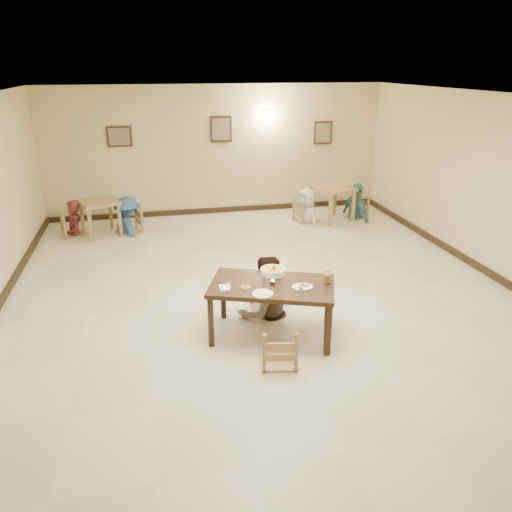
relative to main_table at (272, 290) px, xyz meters
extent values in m
plane|color=beige|center=(0.17, 1.06, -0.67)|extent=(10.00, 10.00, 0.00)
plane|color=white|center=(0.17, 1.06, 2.33)|extent=(10.00, 10.00, 0.00)
plane|color=beige|center=(0.17, 6.06, 0.83)|extent=(10.00, 0.00, 10.00)
plane|color=beige|center=(0.17, -3.94, 0.83)|extent=(10.00, 0.00, 10.00)
plane|color=beige|center=(4.17, 1.06, 0.83)|extent=(0.00, 10.00, 10.00)
cube|color=black|center=(0.17, 6.03, -0.61)|extent=(8.00, 0.06, 0.12)
cube|color=black|center=(4.14, 1.06, -0.61)|extent=(0.06, 10.00, 0.12)
cube|color=#332514|center=(-2.03, 6.02, 1.23)|extent=(0.55, 0.03, 0.45)
cube|color=gray|center=(-2.03, 6.00, 1.23)|extent=(0.45, 0.01, 0.37)
cube|color=#332514|center=(0.27, 6.02, 1.33)|extent=(0.50, 0.03, 0.60)
cube|color=gray|center=(0.27, 6.00, 1.33)|extent=(0.41, 0.01, 0.49)
cube|color=#332514|center=(2.77, 6.02, 1.18)|extent=(0.45, 0.03, 0.55)
cube|color=gray|center=(2.77, 6.00, 1.18)|extent=(0.37, 0.01, 0.45)
cube|color=#FFD88C|center=(1.37, 6.02, 1.63)|extent=(0.16, 0.05, 0.22)
cube|color=#331F12|center=(0.00, 0.00, 0.05)|extent=(1.82, 1.41, 0.06)
cube|color=#331F12|center=(-0.83, -0.11, -0.33)|extent=(0.07, 0.07, 0.69)
cube|color=#331F12|center=(0.56, -0.63, -0.33)|extent=(0.07, 0.07, 0.69)
cube|color=#331F12|center=(-0.56, 0.63, -0.33)|extent=(0.07, 0.07, 0.69)
cube|color=#331F12|center=(0.83, 0.11, -0.33)|extent=(0.07, 0.07, 0.69)
cube|color=tan|center=(0.10, 0.75, -0.27)|extent=(0.41, 0.41, 0.04)
cube|color=tan|center=(-0.08, -0.66, -0.23)|extent=(0.45, 0.45, 0.05)
imported|color=gray|center=(0.06, 0.65, 0.21)|extent=(0.99, 0.85, 1.77)
torus|color=silver|center=(0.01, 0.02, 0.22)|extent=(0.25, 0.25, 0.01)
cylinder|color=silver|center=(0.01, 0.02, 0.10)|extent=(0.07, 0.07, 0.04)
cone|color=#FFA526|center=(0.01, 0.02, 0.15)|extent=(0.04, 0.04, 0.06)
cylinder|color=white|center=(0.01, 0.02, 0.25)|extent=(0.32, 0.32, 0.07)
cylinder|color=#C07B16|center=(0.01, 0.02, 0.28)|extent=(0.28, 0.28, 0.02)
sphere|color=#2D7223|center=(0.02, 0.01, 0.30)|extent=(0.05, 0.05, 0.05)
cylinder|color=silver|center=(0.13, 0.08, 0.31)|extent=(0.15, 0.09, 0.10)
cylinder|color=silver|center=(0.11, 0.07, 0.15)|extent=(0.01, 0.01, 0.15)
cylinder|color=silver|center=(-0.09, 0.07, 0.15)|extent=(0.01, 0.01, 0.15)
cylinder|color=silver|center=(0.01, -0.10, 0.15)|extent=(0.01, 0.01, 0.15)
cylinder|color=white|center=(0.11, 0.25, 0.09)|extent=(0.28, 0.28, 0.02)
ellipsoid|color=white|center=(0.11, 0.25, 0.10)|extent=(0.18, 0.15, 0.06)
cylinder|color=white|center=(-0.19, -0.28, 0.09)|extent=(0.26, 0.26, 0.02)
ellipsoid|color=white|center=(-0.19, -0.28, 0.10)|extent=(0.17, 0.14, 0.06)
cylinder|color=white|center=(0.35, -0.20, 0.09)|extent=(0.27, 0.27, 0.02)
sphere|color=#2D7223|center=(0.31, -0.27, 0.12)|extent=(0.05, 0.05, 0.05)
cylinder|color=white|center=(-0.36, -0.04, 0.09)|extent=(0.12, 0.12, 0.02)
cylinder|color=#AC391B|center=(-0.36, -0.04, 0.10)|extent=(0.09, 0.09, 0.01)
cube|color=white|center=(-0.63, -0.03, 0.10)|extent=(0.13, 0.18, 0.03)
cube|color=silver|center=(-0.57, 0.06, 0.09)|extent=(0.03, 0.19, 0.01)
cube|color=silver|center=(-0.54, 0.06, 0.09)|extent=(0.03, 0.19, 0.01)
cylinder|color=white|center=(0.70, -0.14, 0.16)|extent=(0.09, 0.09, 0.17)
cylinder|color=#C57F0A|center=(0.70, -0.14, 0.15)|extent=(0.07, 0.07, 0.12)
cube|color=#A58053|center=(-2.52, 4.89, 0.04)|extent=(0.95, 0.95, 0.06)
cube|color=#A58053|center=(-2.70, 4.49, -0.33)|extent=(0.07, 0.07, 0.68)
cube|color=#A58053|center=(-2.12, 4.71, -0.33)|extent=(0.07, 0.07, 0.68)
cube|color=#A58053|center=(-2.91, 5.07, -0.33)|extent=(0.07, 0.07, 0.68)
cube|color=#A58053|center=(-2.33, 5.29, -0.33)|extent=(0.07, 0.07, 0.68)
cube|color=#A58053|center=(2.66, 4.81, 0.09)|extent=(1.00, 1.00, 0.06)
cube|color=#A58053|center=(2.45, 4.39, -0.31)|extent=(0.07, 0.07, 0.73)
cube|color=#A58053|center=(3.08, 4.60, -0.31)|extent=(0.07, 0.07, 0.73)
cube|color=#A58053|center=(2.23, 5.02, -0.31)|extent=(0.07, 0.07, 0.73)
cube|color=#A58053|center=(2.87, 5.24, -0.31)|extent=(0.07, 0.07, 0.73)
cube|color=tan|center=(-3.08, 4.93, -0.20)|extent=(0.48, 0.48, 0.05)
cube|color=tan|center=(-1.96, 4.90, -0.17)|extent=(0.51, 0.51, 0.06)
cube|color=tan|center=(2.04, 4.88, -0.21)|extent=(0.47, 0.47, 0.05)
cube|color=tan|center=(3.28, 4.89, -0.24)|extent=(0.44, 0.44, 0.05)
imported|color=maroon|center=(-3.08, 4.93, 0.09)|extent=(0.51, 0.64, 1.53)
imported|color=#3F628C|center=(-1.96, 4.90, 0.12)|extent=(0.98, 1.18, 1.59)
imported|color=silver|center=(2.04, 4.88, 0.10)|extent=(0.77, 0.89, 1.55)
imported|color=teal|center=(3.28, 4.89, 0.17)|extent=(0.60, 1.05, 1.68)
camera|label=1|loc=(-1.47, -5.73, 2.76)|focal=35.00mm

